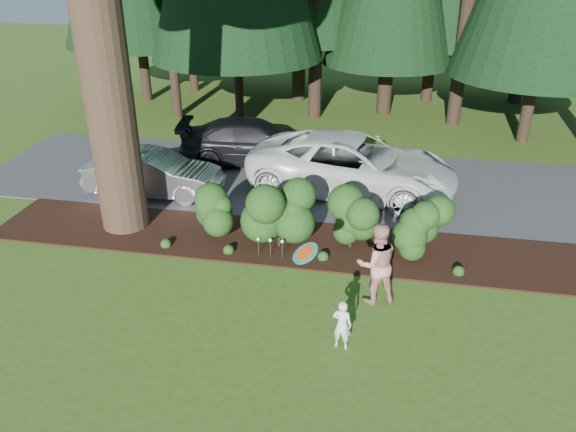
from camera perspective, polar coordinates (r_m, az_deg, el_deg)
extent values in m
plane|color=#345117|center=(12.03, -2.83, -10.23)|extent=(80.00, 80.00, 0.00)
cube|color=black|center=(14.69, 0.06, -2.70)|extent=(16.00, 2.50, 0.05)
cube|color=#38383A|center=(18.47, 2.48, 3.60)|extent=(22.00, 6.00, 0.03)
sphere|color=#193911|center=(14.81, -7.61, 0.07)|extent=(1.08, 1.08, 1.08)
cylinder|color=black|center=(15.04, -7.49, -1.67)|extent=(0.08, 0.08, 0.30)
sphere|color=#193911|center=(14.09, -0.93, 0.12)|extent=(1.35, 1.35, 1.35)
cylinder|color=black|center=(14.45, -0.91, -2.67)|extent=(0.08, 0.08, 0.30)
sphere|color=#193911|center=(14.19, 6.46, -0.35)|extent=(1.26, 1.26, 1.26)
cylinder|color=black|center=(14.50, 6.32, -2.73)|extent=(0.08, 0.08, 0.30)
sphere|color=#193911|center=(14.08, 13.68, -1.71)|extent=(1.17, 1.17, 1.17)
cylinder|color=black|center=(14.35, 13.44, -3.70)|extent=(0.08, 0.08, 0.30)
cylinder|color=#193911|center=(13.97, -3.01, -3.34)|extent=(0.01, 0.01, 0.50)
sphere|color=white|center=(13.84, -3.04, -2.37)|extent=(0.09, 0.09, 0.09)
cylinder|color=#193911|center=(13.91, -1.81, -3.46)|extent=(0.01, 0.01, 0.50)
sphere|color=white|center=(13.78, -1.82, -2.48)|extent=(0.09, 0.09, 0.09)
cylinder|color=#193911|center=(13.86, -0.59, -3.57)|extent=(0.01, 0.01, 0.50)
sphere|color=white|center=(13.72, -0.60, -2.60)|extent=(0.09, 0.09, 0.09)
cylinder|color=black|center=(25.77, -11.42, 20.11)|extent=(0.50, 0.50, 9.10)
cylinder|color=black|center=(23.28, 2.41, 19.50)|extent=(0.50, 0.50, 8.75)
cylinder|color=black|center=(25.12, 17.69, 19.69)|extent=(0.50, 0.50, 9.45)
imported|color=silver|center=(17.66, -13.52, 4.20)|extent=(4.20, 1.58, 1.37)
imported|color=silver|center=(17.41, 6.62, 5.17)|extent=(6.76, 3.88, 1.78)
imported|color=black|center=(19.83, -3.46, 7.57)|extent=(5.46, 2.93, 1.50)
imported|color=silver|center=(10.99, 5.49, -10.92)|extent=(0.42, 0.32, 1.06)
imported|color=#AE2817|center=(12.18, 8.99, -4.80)|extent=(1.09, 0.97, 1.86)
cylinder|color=#17816C|center=(10.05, 1.78, -3.81)|extent=(0.52, 0.51, 0.37)
cylinder|color=#E14413|center=(10.04, 1.78, -3.73)|extent=(0.36, 0.36, 0.26)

